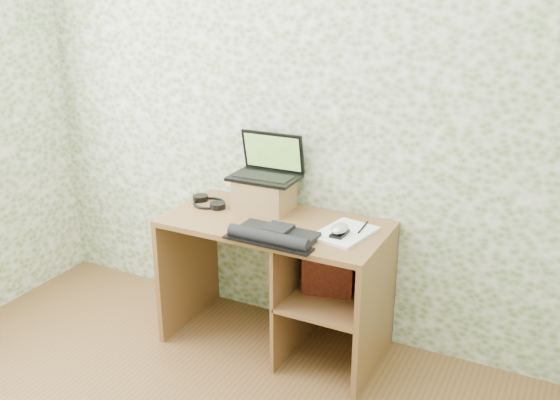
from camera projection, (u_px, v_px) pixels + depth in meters
The scene contains 10 objects.
wall_back at pixel (301, 110), 3.41m from camera, with size 3.50×3.50×0.00m, color silver.
desk at pixel (290, 268), 3.42m from camera, with size 1.20×0.60×0.75m.
riser at pixel (265, 194), 3.49m from camera, with size 0.29×0.24×0.18m, color brown.
laptop at pixel (268, 167), 3.47m from camera, with size 0.38×0.27×0.25m.
keyboard at pixel (274, 235), 3.11m from camera, with size 0.47×0.25×0.07m.
headphones at pixel (209, 202), 3.58m from camera, with size 0.25×0.24×0.03m.
notepad at pixel (345, 233), 3.17m from camera, with size 0.23×0.33×0.02m, color white.
mouse at pixel (340, 231), 3.13m from camera, with size 0.08×0.13×0.04m, color silver.
pen at pixel (363, 227), 3.21m from camera, with size 0.01×0.01×0.16m, color black.
red_box at pixel (328, 267), 3.27m from camera, with size 0.27×0.09×0.32m, color maroon.
Camera 1 is at (1.42, -1.31, 2.01)m, focal length 40.00 mm.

